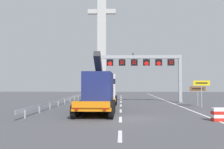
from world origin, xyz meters
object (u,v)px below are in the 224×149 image
tourist_info_sign_brown (198,91)px  bridge_pylon_distant (102,26)px  crash_barrier_striped (220,114)px  heavy_haul_truck_orange (102,89)px  exit_sign_yellow (201,87)px  overhead_lane_gantry (150,64)px

tourist_info_sign_brown → bridge_pylon_distant: size_ratio=0.05×
crash_barrier_striped → tourist_info_sign_brown: bearing=79.7°
bridge_pylon_distant → heavy_haul_truck_orange: bearing=-85.3°
tourist_info_sign_brown → crash_barrier_striped: bearing=-100.3°
crash_barrier_striped → exit_sign_yellow: bearing=78.8°
overhead_lane_gantry → exit_sign_yellow: size_ratio=3.94×
tourist_info_sign_brown → crash_barrier_striped: size_ratio=2.14×
exit_sign_yellow → tourist_info_sign_brown: 2.03m
crash_barrier_striped → overhead_lane_gantry: bearing=100.1°
exit_sign_yellow → overhead_lane_gantry: bearing=122.8°
tourist_info_sign_brown → overhead_lane_gantry: bearing=133.3°
heavy_haul_truck_orange → tourist_info_sign_brown: heavy_haul_truck_orange is taller
exit_sign_yellow → bridge_pylon_distant: bearing=106.2°
crash_barrier_striped → heavy_haul_truck_orange: bearing=137.4°
exit_sign_yellow → bridge_pylon_distant: size_ratio=0.07×
overhead_lane_gantry → tourist_info_sign_brown: bearing=-46.7°
heavy_haul_truck_orange → tourist_info_sign_brown: (10.61, 2.63, -0.27)m
crash_barrier_striped → bridge_pylon_distant: size_ratio=0.02×
overhead_lane_gantry → tourist_info_sign_brown: 7.68m
crash_barrier_striped → bridge_pylon_distant: bearing=102.3°
heavy_haul_truck_orange → crash_barrier_striped: size_ratio=13.60×
exit_sign_yellow → tourist_info_sign_brown: bearing=83.5°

